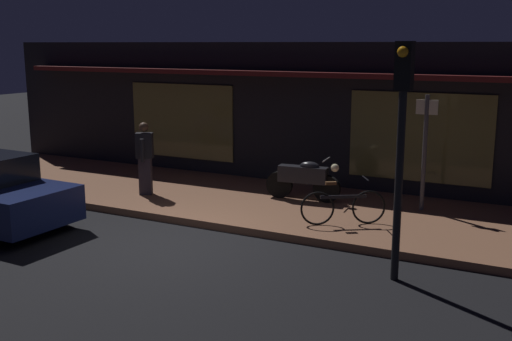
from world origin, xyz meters
TOP-DOWN VIEW (x-y plane):
  - ground_plane at (0.00, 0.00)m, footprint 60.00×60.00m
  - sidewalk_slab at (0.00, 3.00)m, footprint 18.00×4.00m
  - storefront_building at (0.00, 6.39)m, footprint 18.00×3.30m
  - motorcycle at (1.08, 3.45)m, footprint 1.70×0.55m
  - bicycle_parked at (2.48, 2.05)m, footprint 1.42×0.93m
  - person_photographer at (-2.37, 2.26)m, footprint 0.44×0.59m
  - sign_post at (3.58, 3.83)m, footprint 0.44×0.09m
  - traffic_light_pole at (4.01, 0.10)m, footprint 0.24×0.33m

SIDE VIEW (x-z plane):
  - ground_plane at x=0.00m, z-range 0.00..0.00m
  - sidewalk_slab at x=0.00m, z-range 0.00..0.15m
  - bicycle_parked at x=2.48m, z-range 0.05..0.96m
  - motorcycle at x=1.08m, z-range 0.16..1.13m
  - person_photographer at x=-2.37m, z-range 0.19..1.86m
  - sign_post at x=3.58m, z-range 0.31..2.71m
  - storefront_building at x=0.00m, z-range 0.00..3.60m
  - traffic_light_pole at x=4.01m, z-range 0.68..4.28m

